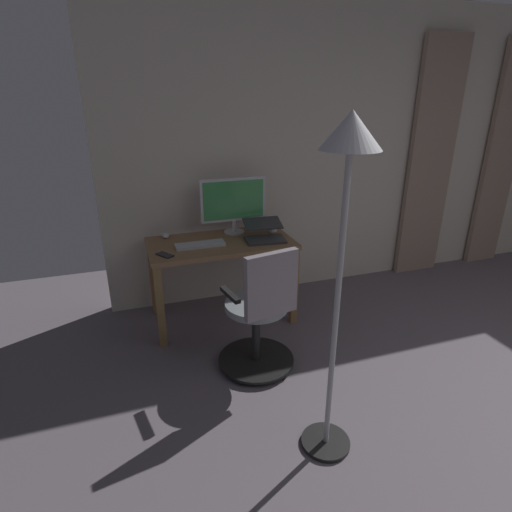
# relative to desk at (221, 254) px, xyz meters

# --- Properties ---
(back_room_partition) EXTENTS (5.77, 0.10, 2.67)m
(back_room_partition) POSITION_rel_desk_xyz_m (-1.94, -0.46, 0.72)
(back_room_partition) COLOR beige
(back_room_partition) RESTS_ON ground
(curtain_left_panel) EXTENTS (0.41, 0.06, 2.41)m
(curtain_left_panel) POSITION_rel_desk_xyz_m (-3.27, -0.35, 0.59)
(curtain_left_panel) COLOR gray
(curtain_left_panel) RESTS_ON ground
(curtain_right_panel) EXTENTS (0.51, 0.06, 2.41)m
(curtain_right_panel) POSITION_rel_desk_xyz_m (-2.33, -0.35, 0.59)
(curtain_right_panel) COLOR gray
(curtain_right_panel) RESTS_ON ground
(desk) EXTENTS (1.20, 0.62, 0.72)m
(desk) POSITION_rel_desk_xyz_m (0.00, 0.00, 0.00)
(desk) COLOR olive
(desk) RESTS_ON ground
(office_chair) EXTENTS (0.56, 0.56, 0.96)m
(office_chair) POSITION_rel_desk_xyz_m (-0.07, 0.80, -0.17)
(office_chair) COLOR black
(office_chair) RESTS_ON ground
(computer_monitor) EXTENTS (0.58, 0.18, 0.48)m
(computer_monitor) POSITION_rel_desk_xyz_m (-0.17, -0.19, 0.39)
(computer_monitor) COLOR silver
(computer_monitor) RESTS_ON desk
(computer_keyboard) EXTENTS (0.40, 0.13, 0.02)m
(computer_keyboard) POSITION_rel_desk_xyz_m (0.18, 0.06, 0.12)
(computer_keyboard) COLOR #B7BCC1
(computer_keyboard) RESTS_ON desk
(laptop) EXTENTS (0.35, 0.35, 0.15)m
(laptop) POSITION_rel_desk_xyz_m (-0.36, 0.07, 0.16)
(laptop) COLOR #333338
(laptop) RESTS_ON desk
(computer_mouse) EXTENTS (0.06, 0.10, 0.04)m
(computer_mouse) POSITION_rel_desk_xyz_m (0.43, -0.25, 0.13)
(computer_mouse) COLOR silver
(computer_mouse) RESTS_ON desk
(cell_phone_by_monitor) EXTENTS (0.14, 0.16, 0.01)m
(cell_phone_by_monitor) POSITION_rel_desk_xyz_m (0.48, 0.17, 0.11)
(cell_phone_by_monitor) COLOR #232328
(cell_phone_by_monitor) RESTS_ON desk
(mug_tea) EXTENTS (0.13, 0.08, 0.10)m
(mug_tea) POSITION_rel_desk_xyz_m (-0.50, -0.12, 0.16)
(mug_tea) COLOR white
(mug_tea) RESTS_ON desk
(floor_lamp) EXTENTS (0.28, 0.28, 1.82)m
(floor_lamp) POSITION_rel_desk_xyz_m (-0.21, 1.58, 0.83)
(floor_lamp) COLOR black
(floor_lamp) RESTS_ON ground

